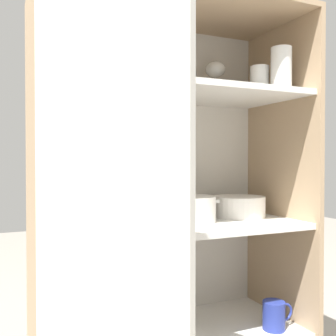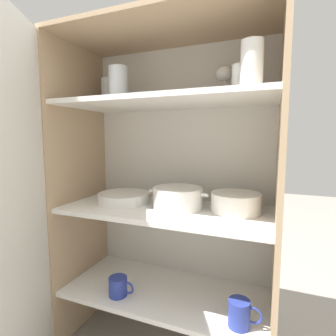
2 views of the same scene
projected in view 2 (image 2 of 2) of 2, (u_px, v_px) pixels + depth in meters
cupboard_back_panel at (180, 190)px, 1.31m from camera, size 0.91×0.02×1.36m
cupboard_side_left at (81, 191)px, 1.28m from camera, size 0.02×0.43×1.36m
cupboard_side_right at (278, 209)px, 0.95m from camera, size 0.02×0.43×1.36m
cupboard_top_panel at (165, 29)px, 1.04m from camera, size 0.91×0.43×0.02m
shelf_board_lower at (165, 292)px, 1.17m from camera, size 0.88×0.39×0.02m
shelf_board_middle at (165, 210)px, 1.12m from camera, size 0.88×0.39×0.02m
shelf_board_upper at (165, 102)px, 1.07m from camera, size 0.88×0.39×0.02m
cupboard_door at (18, 216)px, 0.87m from camera, size 0.22×0.41×1.36m
tumbler_glass_0 at (252, 65)px, 0.82m from camera, size 0.07×0.07×0.15m
tumbler_glass_1 at (242, 79)px, 0.90m from camera, size 0.07×0.07×0.09m
tumbler_glass_2 at (108, 93)px, 1.31m from camera, size 0.07×0.07×0.14m
tumbler_glass_3 at (118, 85)px, 1.14m from camera, size 0.08×0.08×0.15m
wine_glass_0 at (225, 75)px, 1.08m from camera, size 0.08×0.08×0.14m
plate_stack_white at (124, 198)px, 1.22m from camera, size 0.24×0.24×0.04m
mixing_bowl_large at (236, 202)px, 1.05m from camera, size 0.20×0.20×0.08m
casserole_dish at (178, 198)px, 1.12m from camera, size 0.26×0.21×0.09m
coffee_mug_primary at (119, 286)px, 1.12m from camera, size 0.12×0.08×0.08m
coffee_mug_extra_1 at (240, 314)px, 0.93m from camera, size 0.12×0.08×0.10m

